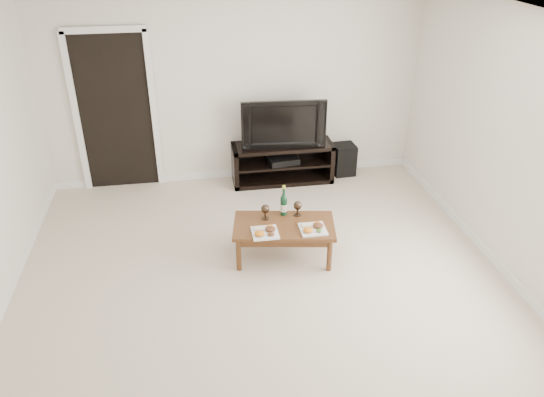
{
  "coord_description": "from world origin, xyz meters",
  "views": [
    {
      "loc": [
        -0.62,
        -4.06,
        3.35
      ],
      "look_at": [
        0.17,
        0.73,
        0.7
      ],
      "focal_mm": 35.0,
      "sensor_mm": 36.0,
      "label": 1
    }
  ],
  "objects_px": {
    "television": "(283,122)",
    "media_console": "(282,163)",
    "coffee_table": "(284,241)",
    "subwoofer": "(344,159)"
  },
  "relations": [
    {
      "from": "media_console",
      "to": "coffee_table",
      "type": "bearing_deg",
      "value": -99.92
    },
    {
      "from": "television",
      "to": "coffee_table",
      "type": "xyz_separation_m",
      "value": [
        -0.32,
        -1.84,
        -0.66
      ]
    },
    {
      "from": "television",
      "to": "subwoofer",
      "type": "bearing_deg",
      "value": 9.53
    },
    {
      "from": "coffee_table",
      "to": "media_console",
      "type": "bearing_deg",
      "value": 80.08
    },
    {
      "from": "television",
      "to": "subwoofer",
      "type": "relative_size",
      "value": 2.54
    },
    {
      "from": "media_console",
      "to": "coffee_table",
      "type": "xyz_separation_m",
      "value": [
        -0.32,
        -1.84,
        -0.07
      ]
    },
    {
      "from": "subwoofer",
      "to": "television",
      "type": "bearing_deg",
      "value": -177.69
    },
    {
      "from": "television",
      "to": "media_console",
      "type": "bearing_deg",
      "value": 0.0
    },
    {
      "from": "media_console",
      "to": "television",
      "type": "distance_m",
      "value": 0.6
    },
    {
      "from": "media_console",
      "to": "subwoofer",
      "type": "relative_size",
      "value": 3.12
    }
  ]
}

